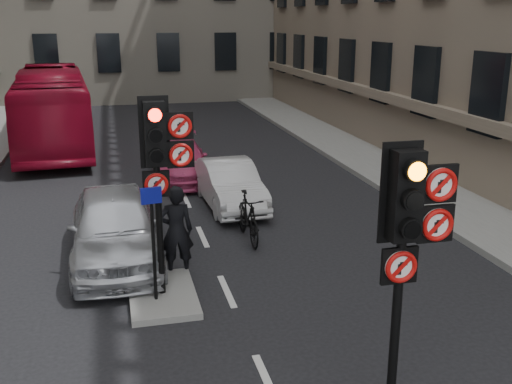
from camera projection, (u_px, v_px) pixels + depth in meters
name	position (u px, v px, depth m)	size (l,w,h in m)	color
pavement_right	(403.00, 174.00, 19.42)	(3.00, 50.00, 0.16)	gray
centre_island	(163.00, 295.00, 10.99)	(1.20, 2.00, 0.12)	gray
signal_near	(410.00, 225.00, 7.15)	(0.91, 0.40, 3.58)	black
signal_far	(161.00, 155.00, 10.26)	(0.91, 0.40, 3.58)	black
car_silver	(114.00, 227.00, 12.48)	(1.81, 4.51, 1.54)	#B5B7BD
car_white	(230.00, 184.00, 16.21)	(1.31, 3.77, 1.24)	silver
car_pink	(179.00, 160.00, 19.02)	(1.71, 4.21, 1.22)	#C63A6D
bus_red	(52.00, 108.00, 23.63)	(2.55, 10.92, 3.04)	maroon
motorcycle	(248.00, 217.00, 13.70)	(0.53, 1.87, 1.12)	black
motorcyclist	(176.00, 231.00, 11.77)	(0.67, 0.44, 1.85)	black
info_sign	(153.00, 228.00, 10.31)	(0.36, 0.13, 2.09)	black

